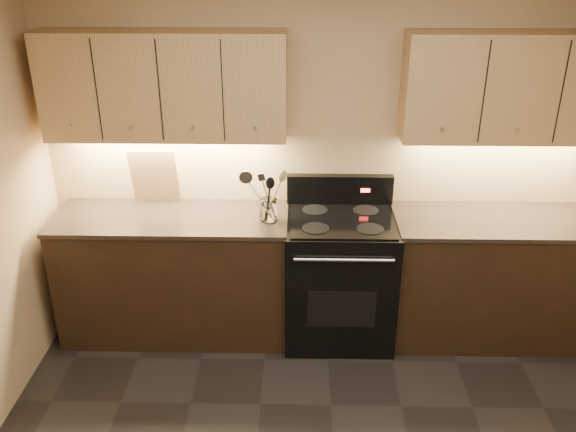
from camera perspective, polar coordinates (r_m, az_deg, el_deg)
name	(u,v)px	position (r m, az deg, el deg)	size (l,w,h in m)	color
wall_back	(330,152)	(4.34, 3.91, 5.98)	(4.00, 0.04, 2.60)	tan
counter_left	(176,274)	(4.50, -10.46, -5.38)	(1.62, 0.62, 0.93)	black
counter_right	(493,278)	(4.62, 18.61, -5.49)	(1.46, 0.62, 0.93)	black
stove	(339,276)	(4.39, 4.81, -5.59)	(0.76, 0.68, 1.14)	black
upper_cab_left	(164,86)	(4.15, -11.50, 11.86)	(1.60, 0.30, 0.70)	tan
upper_cab_right	(515,87)	(4.28, 20.50, 11.21)	(1.44, 0.30, 0.70)	tan
outlet_plate	(149,175)	(4.52, -12.89, 3.78)	(0.09, 0.01, 0.12)	#B2B5BA
utensil_crock	(268,210)	(4.13, -1.85, 0.52)	(0.13, 0.13, 0.15)	white
cutting_board	(155,176)	(4.45, -12.38, 3.70)	(0.34, 0.02, 0.42)	tan
wooden_spoon	(264,194)	(4.08, -2.24, 2.07)	(0.06, 0.06, 0.34)	tan
black_spoon	(266,197)	(4.10, -2.04, 1.80)	(0.06, 0.06, 0.30)	black
steel_spatula	(273,193)	(4.09, -1.46, 2.13)	(0.08, 0.08, 0.34)	silver
steel_skimmer	(272,193)	(4.07, -1.49, 2.21)	(0.09, 0.09, 0.37)	silver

